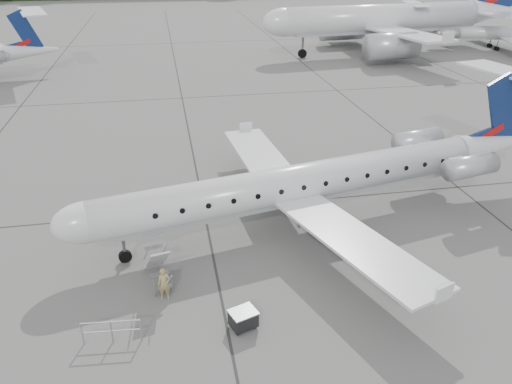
{
  "coord_description": "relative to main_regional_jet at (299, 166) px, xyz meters",
  "views": [
    {
      "loc": [
        -8.11,
        -20.47,
        13.89
      ],
      "look_at": [
        -3.86,
        2.21,
        2.3
      ],
      "focal_mm": 35.0,
      "sensor_mm": 36.0,
      "label": 1
    }
  ],
  "objects": [
    {
      "name": "ground",
      "position": [
        1.58,
        -2.38,
        -3.52
      ],
      "size": [
        320.0,
        320.0,
        0.0
      ],
      "primitive_type": "plane",
      "color": "slate",
      "rests_on": "ground"
    },
    {
      "name": "main_regional_jet",
      "position": [
        0.0,
        0.0,
        0.0
      ],
      "size": [
        30.96,
        25.04,
        7.04
      ],
      "primitive_type": null,
      "rotation": [
        0.0,
        0.0,
        0.21
      ],
      "color": "silver",
      "rests_on": "ground"
    },
    {
      "name": "airstair",
      "position": [
        -7.48,
        -3.81,
        -2.42
      ],
      "size": [
        1.3,
        2.4,
        2.21
      ],
      "primitive_type": null,
      "rotation": [
        0.0,
        0.0,
        0.21
      ],
      "color": "silver",
      "rests_on": "ground"
    },
    {
      "name": "passenger",
      "position": [
        -7.21,
        -5.07,
        -2.77
      ],
      "size": [
        0.57,
        0.39,
        1.51
      ],
      "primitive_type": "imported",
      "rotation": [
        0.0,
        0.0,
        -0.06
      ],
      "color": "#9C8555",
      "rests_on": "ground"
    },
    {
      "name": "safety_railing",
      "position": [
        -9.27,
        -7.39,
        -3.02
      ],
      "size": [
        2.2,
        0.27,
        1.0
      ],
      "primitive_type": null,
      "rotation": [
        0.0,
        0.0,
        -0.09
      ],
      "color": "#919399",
      "rests_on": "ground"
    },
    {
      "name": "baggage_cart",
      "position": [
        -4.17,
        -7.52,
        -3.09
      ],
      "size": [
        1.2,
        1.09,
        0.86
      ],
      "primitive_type": null,
      "rotation": [
        0.0,
        0.0,
        0.34
      ],
      "color": "black",
      "rests_on": "ground"
    },
    {
      "name": "bg_narrowbody",
      "position": [
        23.3,
        43.69,
        2.92
      ],
      "size": [
        38.24,
        29.21,
        12.89
      ],
      "primitive_type": null,
      "rotation": [
        0.0,
        0.0,
        0.1
      ],
      "color": "silver",
      "rests_on": "ground"
    },
    {
      "name": "bg_regional_right",
      "position": [
        41.74,
        43.3,
        -0.33
      ],
      "size": [
        26.93,
        21.35,
        6.39
      ],
      "primitive_type": null,
      "rotation": [
        0.0,
        0.0,
        2.97
      ],
      "color": "silver",
      "rests_on": "ground"
    }
  ]
}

